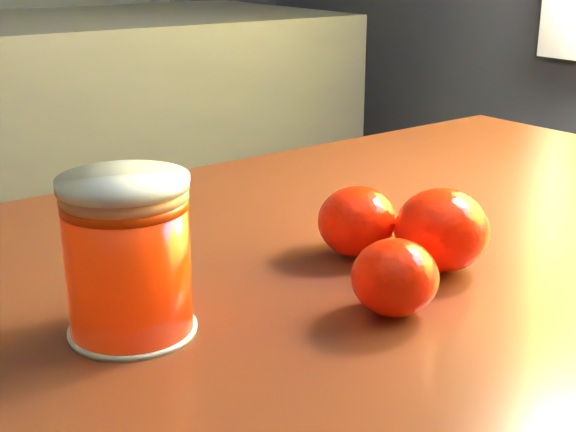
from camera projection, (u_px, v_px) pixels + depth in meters
table at (394, 416)px, 0.60m from camera, size 1.10×0.80×0.81m
juice_glass at (128, 257)px, 0.49m from camera, size 0.08×0.08×0.10m
orange_front at (442, 230)px, 0.60m from camera, size 0.08×0.08×0.06m
orange_back at (358, 221)px, 0.63m from camera, size 0.08×0.08×0.06m
orange_extra at (395, 278)px, 0.52m from camera, size 0.08×0.08×0.05m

